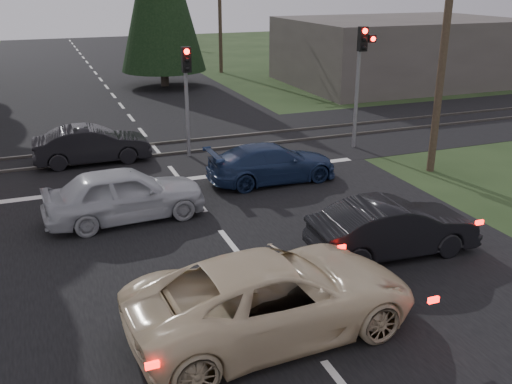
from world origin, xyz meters
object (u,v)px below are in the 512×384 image
utility_pole_near (446,33)px  utility_pole_mid (220,4)px  dark_car_far (92,145)px  traffic_signal_right (361,64)px  traffic_signal_center (187,83)px  blue_sedan (272,163)px  dark_hatchback (393,228)px  cream_coupe (274,296)px  silver_car (125,194)px

utility_pole_near → utility_pole_mid: same height
dark_car_far → traffic_signal_right: bearing=-99.6°
traffic_signal_center → blue_sedan: (1.85, -3.68, -2.17)m
dark_hatchback → dark_car_far: dark_hatchback is taller
cream_coupe → dark_car_far: (-2.03, 12.26, -0.10)m
utility_pole_near → dark_hatchback: (-4.97, -5.00, -4.04)m
cream_coupe → blue_sedan: size_ratio=1.28×
utility_pole_near → cream_coupe: (-8.97, -7.00, -3.95)m
silver_car → blue_sedan: bearing=-77.0°
utility_pole_near → blue_sedan: size_ratio=2.07×
utility_pole_near → utility_pole_mid: (0.00, 24.00, 0.00)m
utility_pole_mid → blue_sedan: utility_pole_mid is taller
utility_pole_near → dark_car_far: bearing=154.4°
traffic_signal_center → cream_coupe: 11.94m
blue_sedan → utility_pole_near: bearing=-100.1°
traffic_signal_right → utility_pole_near: bearing=-74.7°
utility_pole_mid → cream_coupe: 32.51m
cream_coupe → dark_car_far: size_ratio=1.35×
silver_car → blue_sedan: (5.07, 1.47, -0.12)m
silver_car → blue_sedan: size_ratio=1.02×
traffic_signal_center → dark_hatchback: 10.23m
utility_pole_near → cream_coupe: 12.05m
traffic_signal_center → cream_coupe: (-1.47, -11.68, -2.03)m
blue_sedan → traffic_signal_center: bearing=26.6°
traffic_signal_right → cream_coupe: bearing=-127.4°
dark_car_far → utility_pole_near: bearing=-115.0°
traffic_signal_center → cream_coupe: size_ratio=0.73×
dark_hatchback → dark_car_far: size_ratio=1.01×
dark_hatchback → blue_sedan: (-0.68, 6.00, -0.05)m
cream_coupe → blue_sedan: bearing=-26.0°
utility_pole_mid → dark_car_far: bearing=-120.4°
utility_pole_mid → dark_hatchback: bearing=-99.7°
utility_pole_near → cream_coupe: size_ratio=1.61×
dark_hatchback → cream_coupe: bearing=119.6°
traffic_signal_right → blue_sedan: (-4.70, -2.47, -2.68)m
traffic_signal_right → utility_pole_mid: 20.60m
silver_car → dark_car_far: silver_car is taller
traffic_signal_right → dark_car_far: (-10.05, 1.78, -2.63)m
silver_car → traffic_signal_right: bearing=-71.2°
cream_coupe → blue_sedan: 8.66m
utility_pole_near → blue_sedan: utility_pole_near is taller
traffic_signal_right → dark_hatchback: size_ratio=1.13×
traffic_signal_right → blue_sedan: traffic_signal_right is taller
utility_pole_near → dark_car_far: size_ratio=2.18×
blue_sedan → dark_car_far: 6.84m
traffic_signal_right → dark_car_far: bearing=169.9°
blue_sedan → utility_pole_mid: bearing=-13.9°
silver_car → blue_sedan: silver_car is taller
dark_car_far → silver_car: bearing=-176.7°
utility_pole_near → blue_sedan: bearing=170.0°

